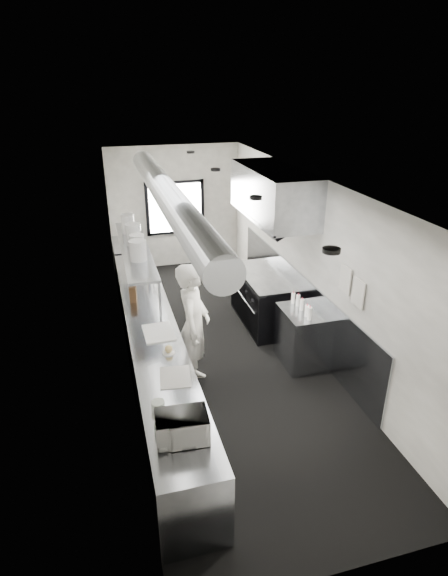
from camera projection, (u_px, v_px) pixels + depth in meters
floor at (220, 349)px, 7.72m from camera, size 3.00×8.00×0.01m
ceiling at (220, 180)px, 6.55m from camera, size 3.00×8.00×0.01m
wall_back at (175, 208)px, 10.64m from camera, size 3.00×0.02×2.80m
wall_front at (351, 459)px, 3.63m from camera, size 3.00×0.02×2.80m
wall_left at (121, 282)px, 6.77m from camera, size 0.02×8.00×2.80m
wall_right at (309, 262)px, 7.50m from camera, size 0.02×8.00×2.80m
wall_cladding at (297, 301)px, 8.11m from camera, size 0.03×5.50×1.10m
hvac_duct at (167, 195)px, 6.84m from camera, size 0.40×6.40×0.40m
service_window at (175, 208)px, 10.61m from camera, size 1.36×0.05×1.25m
exhaust_hood at (273, 193)px, 7.60m from camera, size 0.81×2.20×0.88m
prep_counter at (154, 351)px, 6.81m from camera, size 0.70×6.00×0.90m
pass_shelf at (135, 249)px, 7.67m from camera, size 0.45×3.00×0.68m
range at (265, 299)px, 8.39m from camera, size 0.88×1.60×0.94m
bottle_station at (303, 337)px, 7.19m from camera, size 0.65×0.80×0.90m
far_work_table at (131, 263)px, 10.06m from camera, size 0.70×1.20×0.90m
notice_sheet_a at (345, 279)px, 6.36m from camera, size 0.02×0.28×0.38m
notice_sheet_b at (358, 293)px, 6.07m from camera, size 0.02×0.28×0.38m
line_cook at (194, 327)px, 6.47m from camera, size 0.67×0.81×1.89m
microwave at (182, 427)px, 4.47m from camera, size 0.49×0.39×0.28m
deli_tub_a at (161, 428)px, 4.59m from camera, size 0.15×0.15×0.10m
deli_tub_b at (158, 406)px, 4.91m from camera, size 0.18×0.18×0.10m
newspaper at (175, 377)px, 5.45m from camera, size 0.41×0.49×0.01m
small_plate at (169, 353)px, 5.93m from camera, size 0.21×0.21×0.01m
pastry at (169, 349)px, 5.91m from camera, size 0.10×0.10×0.10m
cutting_board at (159, 332)px, 6.40m from camera, size 0.41×0.55×0.02m
knife_block at (133, 293)px, 7.31m from camera, size 0.14×0.24×0.25m
plate_stack_a at (138, 250)px, 7.04m from camera, size 0.30×0.30×0.31m
plate_stack_b at (137, 244)px, 7.32m from camera, size 0.27×0.27×0.30m
plate_stack_c at (133, 234)px, 7.69m from camera, size 0.33×0.33×0.36m
plate_stack_d at (128, 224)px, 8.28m from camera, size 0.28×0.28×0.35m
squeeze_bottle_a at (310, 314)px, 6.72m from camera, size 0.07×0.07×0.20m
squeeze_bottle_b at (307, 311)px, 6.81m from camera, size 0.08×0.08×0.18m
squeeze_bottle_c at (302, 305)px, 7.00m from camera, size 0.06×0.06×0.18m
squeeze_bottle_d at (298, 300)px, 7.13m from camera, size 0.07×0.07×0.18m
squeeze_bottle_e at (293, 298)px, 7.22m from camera, size 0.08×0.08×0.18m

